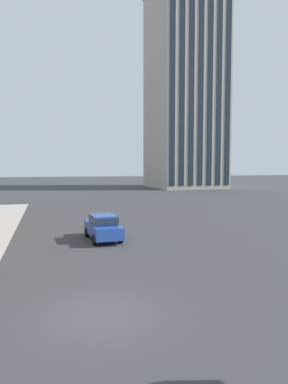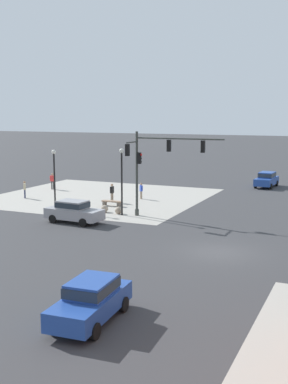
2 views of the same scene
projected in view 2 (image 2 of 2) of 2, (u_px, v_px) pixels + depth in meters
ground_plane at (218, 252)px, 29.13m from camera, size 320.00×320.00×0.00m
sidewalk_corner_slab at (100, 197)px, 48.63m from camera, size 20.00×19.00×0.02m
traffic_signal_main at (152, 161)px, 38.22m from camera, size 7.21×2.09×6.72m
bollard_sphere_curb_a at (119, 210)px, 40.16m from camera, size 0.60×0.60×0.60m
bollard_sphere_curb_b at (105, 209)px, 40.87m from camera, size 0.60×0.60×0.60m
bollard_sphere_curb_c at (82, 206)px, 41.93m from camera, size 0.60×0.60×0.60m
bollard_sphere_curb_d at (66, 205)px, 42.54m from camera, size 0.60×0.60×0.60m
bollard_sphere_curb_e at (59, 204)px, 42.86m from camera, size 0.60×0.60×0.60m
bench_near_signal at (112, 203)px, 43.58m from camera, size 1.81×0.54×0.49m
pedestrian_near_bench at (25, 188)px, 47.55m from camera, size 0.35×0.47×1.69m
pedestrian_at_curb at (53, 180)px, 53.16m from camera, size 0.44×0.39×1.77m
pedestrian_walking_east at (112, 192)px, 45.43m from camera, size 0.27×0.54×1.72m
pedestrian_with_bag at (141, 190)px, 47.15m from camera, size 0.43×0.40×1.55m
street_lamp_corner_near at (122, 174)px, 39.23m from camera, size 0.36×0.36×5.38m
street_lamp_mid_sidewalk at (54, 172)px, 42.05m from camera, size 0.36×0.36×5.08m
car_main_northbound_near at (267, 179)px, 54.78m from camera, size 2.13×4.51×1.68m
car_main_northbound_far at (91, 299)px, 19.30m from camera, size 2.10×4.50×1.68m
car_main_southbound_far at (74, 211)px, 36.84m from camera, size 4.51×2.11×1.68m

